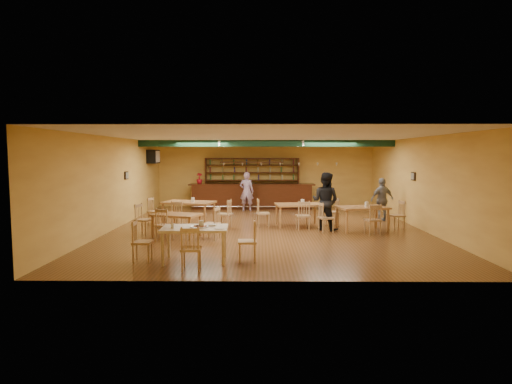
{
  "coord_description": "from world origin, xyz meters",
  "views": [
    {
      "loc": [
        -0.23,
        -14.04,
        2.43
      ],
      "look_at": [
        -0.38,
        0.6,
        1.15
      ],
      "focal_mm": 29.99,
      "sensor_mm": 36.0,
      "label": 1
    }
  ],
  "objects_px": {
    "near_table": "(195,244)",
    "patron_right_a": "(325,201)",
    "dining_table_a": "(189,214)",
    "dining_table_b": "(298,215)",
    "dining_table_c": "(177,225)",
    "patron_bar": "(247,191)",
    "bar_counter": "(252,196)",
    "dining_table_d": "(362,219)"
  },
  "relations": [
    {
      "from": "near_table",
      "to": "patron_bar",
      "type": "distance_m",
      "value": 8.86
    },
    {
      "from": "dining_table_a",
      "to": "dining_table_b",
      "type": "height_order",
      "value": "dining_table_a"
    },
    {
      "from": "dining_table_c",
      "to": "near_table",
      "type": "bearing_deg",
      "value": -52.83
    },
    {
      "from": "bar_counter",
      "to": "dining_table_b",
      "type": "height_order",
      "value": "bar_counter"
    },
    {
      "from": "dining_table_a",
      "to": "dining_table_b",
      "type": "bearing_deg",
      "value": 15.92
    },
    {
      "from": "patron_right_a",
      "to": "dining_table_a",
      "type": "bearing_deg",
      "value": 23.72
    },
    {
      "from": "dining_table_a",
      "to": "dining_table_d",
      "type": "height_order",
      "value": "dining_table_a"
    },
    {
      "from": "bar_counter",
      "to": "patron_right_a",
      "type": "relative_size",
      "value": 3.01
    },
    {
      "from": "dining_table_b",
      "to": "dining_table_d",
      "type": "distance_m",
      "value": 2.17
    },
    {
      "from": "bar_counter",
      "to": "dining_table_d",
      "type": "height_order",
      "value": "bar_counter"
    },
    {
      "from": "dining_table_c",
      "to": "patron_bar",
      "type": "height_order",
      "value": "patron_bar"
    },
    {
      "from": "near_table",
      "to": "patron_right_a",
      "type": "relative_size",
      "value": 0.79
    },
    {
      "from": "dining_table_d",
      "to": "dining_table_a",
      "type": "bearing_deg",
      "value": 159.05
    },
    {
      "from": "dining_table_a",
      "to": "dining_table_d",
      "type": "xyz_separation_m",
      "value": [
        5.7,
        -0.85,
        -0.03
      ]
    },
    {
      "from": "near_table",
      "to": "bar_counter",
      "type": "bearing_deg",
      "value": 81.11
    },
    {
      "from": "bar_counter",
      "to": "dining_table_b",
      "type": "distance_m",
      "value": 4.99
    },
    {
      "from": "dining_table_d",
      "to": "near_table",
      "type": "height_order",
      "value": "near_table"
    },
    {
      "from": "dining_table_b",
      "to": "patron_bar",
      "type": "distance_m",
      "value": 4.33
    },
    {
      "from": "dining_table_a",
      "to": "near_table",
      "type": "relative_size",
      "value": 1.13
    },
    {
      "from": "patron_bar",
      "to": "patron_right_a",
      "type": "bearing_deg",
      "value": 127.61
    },
    {
      "from": "dining_table_c",
      "to": "bar_counter",
      "type": "bearing_deg",
      "value": 91.04
    },
    {
      "from": "dining_table_c",
      "to": "dining_table_d",
      "type": "height_order",
      "value": "dining_table_d"
    },
    {
      "from": "dining_table_a",
      "to": "patron_bar",
      "type": "distance_m",
      "value": 4.36
    },
    {
      "from": "dining_table_d",
      "to": "near_table",
      "type": "bearing_deg",
      "value": -152.27
    },
    {
      "from": "dining_table_d",
      "to": "patron_right_a",
      "type": "distance_m",
      "value": 1.3
    },
    {
      "from": "patron_right_a",
      "to": "dining_table_d",
      "type": "bearing_deg",
      "value": -152.03
    },
    {
      "from": "dining_table_a",
      "to": "dining_table_c",
      "type": "xyz_separation_m",
      "value": [
        -0.04,
        -1.96,
        -0.08
      ]
    },
    {
      "from": "patron_bar",
      "to": "dining_table_a",
      "type": "bearing_deg",
      "value": 72.53
    },
    {
      "from": "near_table",
      "to": "patron_bar",
      "type": "bearing_deg",
      "value": 81.83
    },
    {
      "from": "dining_table_a",
      "to": "patron_bar",
      "type": "height_order",
      "value": "patron_bar"
    },
    {
      "from": "near_table",
      "to": "patron_bar",
      "type": "relative_size",
      "value": 0.87
    },
    {
      "from": "near_table",
      "to": "patron_bar",
      "type": "xyz_separation_m",
      "value": [
        0.9,
        8.8,
        0.45
      ]
    },
    {
      "from": "dining_table_c",
      "to": "dining_table_a",
      "type": "bearing_deg",
      "value": 107.19
    },
    {
      "from": "dining_table_a",
      "to": "near_table",
      "type": "distance_m",
      "value": 4.96
    },
    {
      "from": "patron_bar",
      "to": "patron_right_a",
      "type": "relative_size",
      "value": 0.91
    },
    {
      "from": "dining_table_d",
      "to": "patron_right_a",
      "type": "relative_size",
      "value": 0.83
    },
    {
      "from": "near_table",
      "to": "patron_right_a",
      "type": "xyz_separation_m",
      "value": [
        3.58,
        4.13,
        0.54
      ]
    },
    {
      "from": "patron_right_a",
      "to": "dining_table_c",
      "type": "bearing_deg",
      "value": 47.89
    },
    {
      "from": "dining_table_b",
      "to": "dining_table_d",
      "type": "relative_size",
      "value": 0.98
    },
    {
      "from": "bar_counter",
      "to": "dining_table_a",
      "type": "distance_m",
      "value": 5.18
    },
    {
      "from": "bar_counter",
      "to": "dining_table_c",
      "type": "xyz_separation_m",
      "value": [
        -2.1,
        -6.71,
        -0.22
      ]
    },
    {
      "from": "dining_table_a",
      "to": "dining_table_b",
      "type": "xyz_separation_m",
      "value": [
        3.73,
        0.06,
        -0.04
      ]
    }
  ]
}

